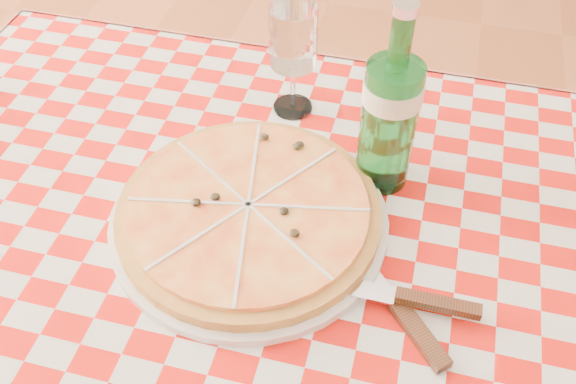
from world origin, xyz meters
The scene contains 6 objects.
dining_table centered at (0.00, 0.00, 0.66)m, with size 1.20×0.80×0.75m.
tablecloth centered at (0.00, 0.00, 0.75)m, with size 1.30×0.90×0.01m, color #AA100A.
pizza_plate centered at (-0.07, 0.04, 0.78)m, with size 0.37×0.37×0.05m, color #BF873F, non-canonical shape.
water_bottle centered at (0.09, 0.18, 0.90)m, with size 0.08×0.08×0.28m, color #1B6C29, non-canonical shape.
wine_glass centered at (-0.07, 0.30, 0.85)m, with size 0.07×0.07×0.18m, color white, non-canonical shape.
cutlery centered at (0.14, -0.03, 0.77)m, with size 0.26×0.21×0.03m, color silver, non-canonical shape.
Camera 1 is at (0.12, -0.48, 1.42)m, focal length 40.00 mm.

